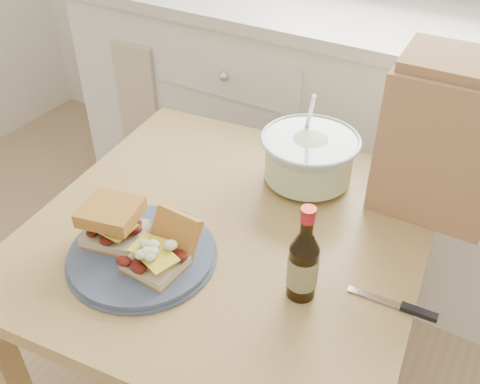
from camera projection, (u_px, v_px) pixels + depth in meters
The scene contains 9 objects.
cabinet_run at pixel (388, 146), 1.93m from camera, with size 2.50×0.64×0.94m.
dining_table at pixel (228, 260), 1.27m from camera, with size 0.95×0.95×0.71m.
plate at pixel (142, 254), 1.12m from camera, with size 0.31×0.31×0.02m, color #414E69.
sandwich_left at pixel (112, 222), 1.12m from camera, with size 0.14×0.13×0.09m.
sandwich_right at pixel (162, 250), 1.07m from camera, with size 0.11×0.15×0.09m.
coleslaw_bowl at pixel (309, 160), 1.31m from camera, with size 0.24×0.24×0.24m.
beer_bottle at pixel (303, 264), 1.00m from camera, with size 0.06×0.06×0.21m.
knife at pixel (407, 308), 1.01m from camera, with size 0.17×0.03×0.01m.
paper_bag at pixel (444, 145), 1.17m from camera, with size 0.26×0.17×0.34m, color #AB7D53.
Camera 1 is at (0.38, 0.01, 1.50)m, focal length 40.00 mm.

